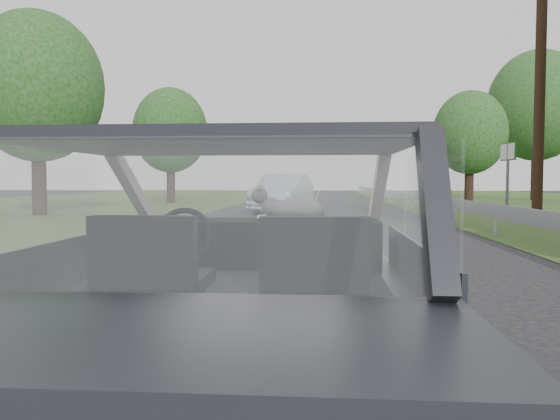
% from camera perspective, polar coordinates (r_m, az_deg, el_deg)
% --- Properties ---
extents(ground, '(140.00, 140.00, 0.00)m').
position_cam_1_polar(ground, '(3.16, -4.04, -20.29)').
color(ground, '#3F3F40').
rests_on(ground, ground).
extents(subject_car, '(1.80, 4.00, 1.45)m').
position_cam_1_polar(subject_car, '(2.95, -4.10, -7.24)').
color(subject_car, black).
rests_on(subject_car, ground).
extents(dashboard, '(1.58, 0.45, 0.30)m').
position_cam_1_polar(dashboard, '(3.54, -2.60, -3.46)').
color(dashboard, black).
rests_on(dashboard, subject_car).
extents(driver_seat, '(0.50, 0.72, 0.42)m').
position_cam_1_polar(driver_seat, '(2.73, -13.37, -4.83)').
color(driver_seat, black).
rests_on(driver_seat, subject_car).
extents(passenger_seat, '(0.50, 0.72, 0.42)m').
position_cam_1_polar(passenger_seat, '(2.60, 3.70, -5.15)').
color(passenger_seat, black).
rests_on(passenger_seat, subject_car).
extents(steering_wheel, '(0.36, 0.36, 0.04)m').
position_cam_1_polar(steering_wheel, '(3.32, -10.10, -2.72)').
color(steering_wheel, black).
rests_on(steering_wheel, dashboard).
extents(cat, '(0.54, 0.28, 0.23)m').
position_cam_1_polar(cat, '(3.49, 1.46, 0.17)').
color(cat, gray).
rests_on(cat, dashboard).
extents(guardrail, '(0.05, 90.00, 0.32)m').
position_cam_1_polar(guardrail, '(13.45, 21.16, -0.02)').
color(guardrail, '#9C9EA4').
rests_on(guardrail, ground).
extents(other_car, '(2.57, 4.85, 1.52)m').
position_cam_1_polar(other_car, '(21.43, 0.32, 1.73)').
color(other_car, '#B3B8C7').
rests_on(other_car, ground).
extents(highway_sign, '(0.28, 1.04, 2.58)m').
position_cam_1_polar(highway_sign, '(20.59, 22.68, 2.92)').
color(highway_sign, '#115E1C').
rests_on(highway_sign, ground).
extents(utility_pole, '(0.30, 0.30, 8.77)m').
position_cam_1_polar(utility_pole, '(17.19, 25.56, 13.25)').
color(utility_pole, black).
rests_on(utility_pole, ground).
extents(tree_2, '(4.75, 4.75, 5.96)m').
position_cam_1_polar(tree_2, '(31.42, 19.21, 6.03)').
color(tree_2, '#10380E').
rests_on(tree_2, ground).
extents(tree_3, '(7.16, 7.16, 9.55)m').
position_cam_1_polar(tree_3, '(39.99, 25.23, 7.81)').
color(tree_3, '#10380E').
rests_on(tree_3, ground).
extents(tree_5, '(6.21, 6.21, 7.18)m').
position_cam_1_polar(tree_5, '(21.91, -23.99, 8.91)').
color(tree_5, '#10380E').
rests_on(tree_5, ground).
extents(tree_6, '(4.62, 4.62, 6.38)m').
position_cam_1_polar(tree_6, '(31.95, -11.38, 6.46)').
color(tree_6, '#10380E').
rests_on(tree_6, ground).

